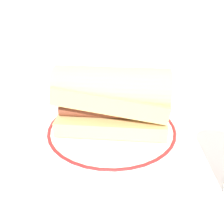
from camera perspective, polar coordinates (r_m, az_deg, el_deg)
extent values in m
plane|color=silver|center=(0.49, 2.83, -4.97)|extent=(1.50, 1.50, 0.00)
cylinder|color=white|center=(0.49, 0.00, -4.00)|extent=(0.25, 0.25, 0.01)
torus|color=maroon|center=(0.49, 0.00, -3.40)|extent=(0.24, 0.24, 0.01)
cube|color=tan|center=(0.48, 0.00, -1.78)|extent=(0.20, 0.10, 0.03)
cylinder|color=brown|center=(0.46, -0.14, 0.08)|extent=(0.19, 0.03, 0.02)
cylinder|color=brown|center=(0.48, 0.13, 1.44)|extent=(0.19, 0.03, 0.02)
cube|color=tan|center=(0.45, 0.00, 3.69)|extent=(0.20, 0.10, 0.06)
cylinder|color=tan|center=(0.45, 0.00, 5.43)|extent=(0.20, 0.08, 0.07)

